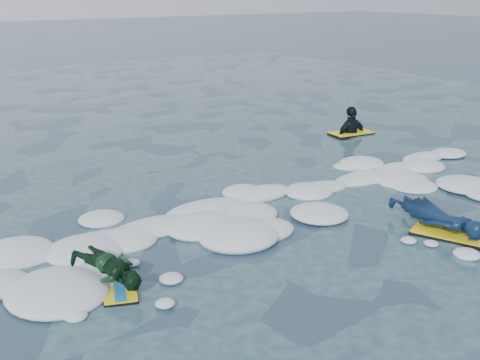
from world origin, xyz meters
TOP-DOWN VIEW (x-y plane):
  - ground at (0.00, 0.00)m, footprint 120.00×120.00m
  - foam_band at (0.00, 1.03)m, footprint 12.00×3.10m
  - prone_woman_unit at (2.24, -0.97)m, footprint 0.95×1.65m
  - prone_child_unit at (-2.30, 0.08)m, footprint 0.72×1.17m
  - waiting_rider_unit at (5.36, 4.11)m, footprint 1.08×0.67m

SIDE VIEW (x-z plane):
  - waiting_rider_unit at x=5.36m, z-range -0.84..0.71m
  - ground at x=0.00m, z-range 0.00..0.00m
  - foam_band at x=0.00m, z-range -0.15..0.15m
  - prone_child_unit at x=-2.30m, z-range 0.00..0.41m
  - prone_woman_unit at x=2.24m, z-range 0.01..0.41m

